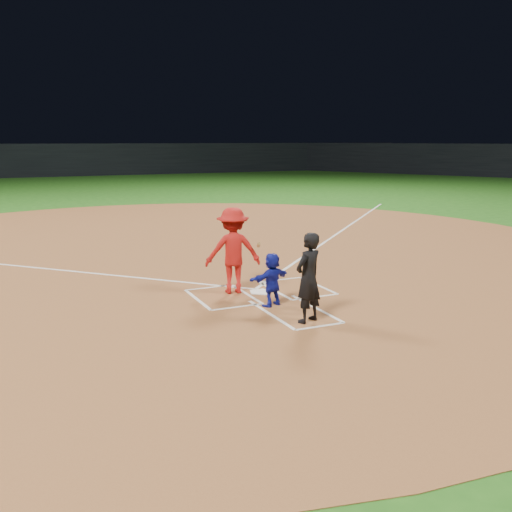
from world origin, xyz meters
name	(u,v)px	position (x,y,z in m)	size (l,w,h in m)	color
ground	(261,293)	(0.00, 0.00, 0.00)	(120.00, 120.00, 0.00)	#1E5916
home_plate_dirt	(186,249)	(0.00, 6.00, 0.01)	(28.00, 28.00, 0.01)	brown
stadium_wall_far	(58,160)	(0.00, 48.00, 1.60)	(80.00, 1.20, 3.20)	black
home_plate	(261,292)	(0.00, 0.00, 0.02)	(0.60, 0.60, 0.02)	white
catcher	(272,279)	(-0.23, -1.11, 0.60)	(1.10, 0.35, 1.18)	#131BA0
umpire	(308,278)	(-0.08, -2.43, 0.92)	(0.66, 0.44, 1.82)	black
chalk_markings	(192,253)	(0.00, 5.29, 0.01)	(28.35, 17.32, 0.01)	white
batter_at_plate	(233,251)	(-0.59, 0.27, 1.03)	(1.52, 1.07, 2.04)	#B61714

